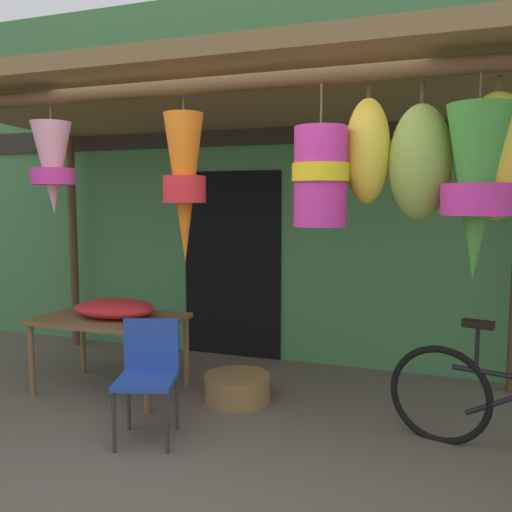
% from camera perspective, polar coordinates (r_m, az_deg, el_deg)
% --- Properties ---
extents(ground_plane, '(30.00, 30.00, 0.00)m').
position_cam_1_polar(ground_plane, '(3.78, -4.23, -20.72)').
color(ground_plane, '#60564C').
extents(shop_facade, '(12.65, 0.29, 3.84)m').
position_cam_1_polar(shop_facade, '(5.64, 5.48, 8.22)').
color(shop_facade, '#47844C').
rests_on(shop_facade, ground_plane).
extents(market_stall_canopy, '(5.15, 2.45, 2.65)m').
position_cam_1_polar(market_stall_canopy, '(4.23, -2.25, 14.09)').
color(market_stall_canopy, brown).
rests_on(market_stall_canopy, ground_plane).
extents(display_table, '(1.24, 0.80, 0.67)m').
position_cam_1_polar(display_table, '(4.97, -15.19, -6.97)').
color(display_table, brown).
rests_on(display_table, ground_plane).
extents(flower_heap_on_table, '(0.74, 0.52, 0.16)m').
position_cam_1_polar(flower_heap_on_table, '(4.90, -14.68, -5.39)').
color(flower_heap_on_table, red).
rests_on(flower_heap_on_table, display_table).
extents(folding_chair, '(0.50, 0.50, 0.84)m').
position_cam_1_polar(folding_chair, '(3.98, -11.32, -11.62)').
color(folding_chair, '#2347A8').
rests_on(folding_chair, ground_plane).
extents(wicker_basket_by_table, '(0.56, 0.56, 0.22)m').
position_cam_1_polar(wicker_basket_by_table, '(4.70, -1.97, -13.76)').
color(wicker_basket_by_table, olive).
rests_on(wicker_basket_by_table, ground_plane).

